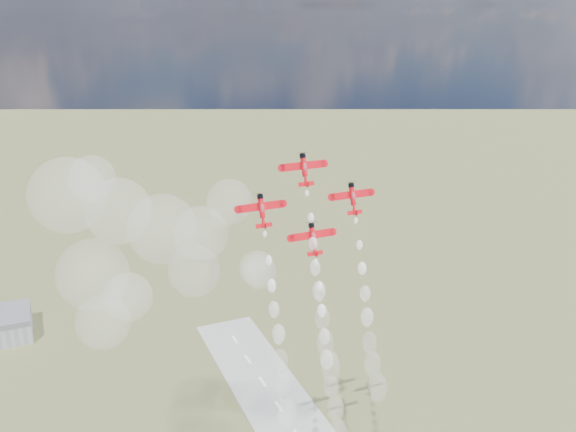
{
  "coord_description": "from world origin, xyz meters",
  "views": [
    {
      "loc": [
        -81.74,
        -132.82,
        162.36
      ],
      "look_at": [
        -21.76,
        8.8,
        108.93
      ],
      "focal_mm": 38.0,
      "sensor_mm": 36.0,
      "label": 1
    }
  ],
  "objects_px": {
    "plane_left": "(262,210)",
    "plane_right": "(353,198)",
    "plane_lead": "(304,169)",
    "plane_slot": "(313,238)"
  },
  "relations": [
    {
      "from": "plane_lead",
      "to": "plane_left",
      "type": "bearing_deg",
      "value": -167.26
    },
    {
      "from": "plane_left",
      "to": "plane_right",
      "type": "bearing_deg",
      "value": 0.0
    },
    {
      "from": "plane_lead",
      "to": "plane_slot",
      "type": "distance_m",
      "value": 18.89
    },
    {
      "from": "plane_lead",
      "to": "plane_right",
      "type": "relative_size",
      "value": 1.0
    },
    {
      "from": "plane_right",
      "to": "plane_slot",
      "type": "bearing_deg",
      "value": -167.26
    },
    {
      "from": "plane_left",
      "to": "plane_right",
      "type": "distance_m",
      "value": 26.98
    },
    {
      "from": "plane_left",
      "to": "plane_slot",
      "type": "bearing_deg",
      "value": -12.74
    },
    {
      "from": "plane_right",
      "to": "plane_slot",
      "type": "distance_m",
      "value": 16.47
    },
    {
      "from": "plane_lead",
      "to": "plane_left",
      "type": "distance_m",
      "value": 16.47
    },
    {
      "from": "plane_lead",
      "to": "plane_slot",
      "type": "bearing_deg",
      "value": -90.0
    }
  ]
}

